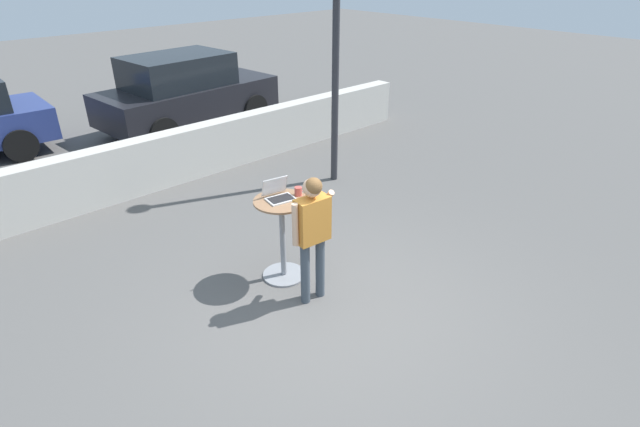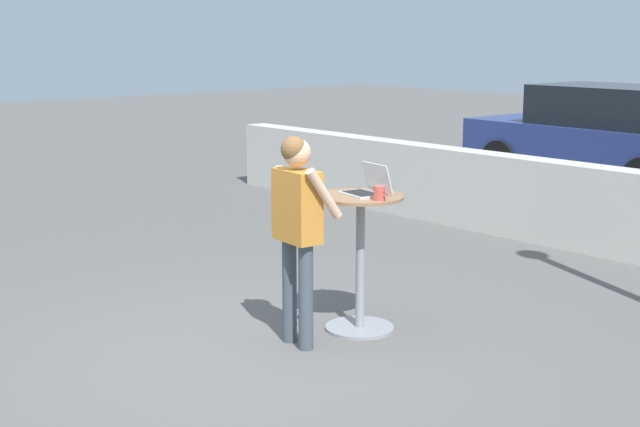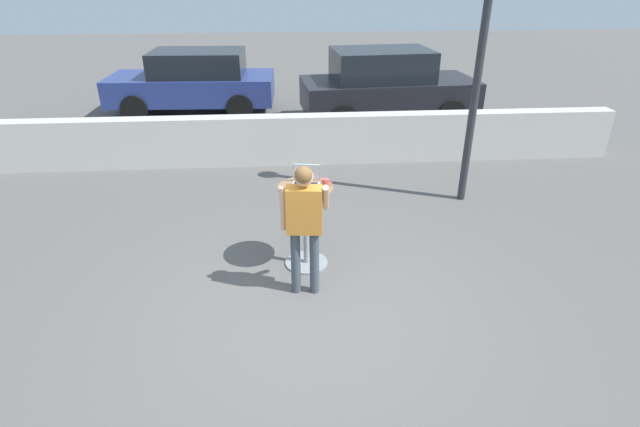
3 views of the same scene
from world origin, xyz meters
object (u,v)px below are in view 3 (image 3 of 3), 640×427
at_px(standing_person, 304,216).
at_px(parked_car_further_down, 194,81).
at_px(street_lamp, 488,3).
at_px(cafe_table, 306,220).
at_px(coffee_mug, 326,183).
at_px(laptop, 306,181).
at_px(parked_car_near_street, 386,86).

height_order(standing_person, parked_car_further_down, standing_person).
bearing_deg(street_lamp, standing_person, -138.25).
bearing_deg(street_lamp, cafe_table, -145.86).
xyz_separation_m(coffee_mug, street_lamp, (2.40, 1.83, 1.85)).
bearing_deg(laptop, parked_car_near_street, 70.42).
bearing_deg(cafe_table, laptop, 80.55).
relative_size(coffee_mug, parked_car_further_down, 0.03).
relative_size(laptop, parked_car_near_street, 0.09).
bearing_deg(parked_car_near_street, street_lamp, -84.78).
xyz_separation_m(cafe_table, laptop, (0.01, 0.06, 0.51)).
xyz_separation_m(cafe_table, street_lamp, (2.64, 1.79, 2.36)).
distance_m(cafe_table, parked_car_further_down, 7.93).
xyz_separation_m(standing_person, parked_car_near_street, (2.27, 6.90, -0.14)).
relative_size(laptop, parked_car_further_down, 0.09).
height_order(parked_car_near_street, parked_car_further_down, parked_car_near_street).
relative_size(cafe_table, coffee_mug, 8.35).
bearing_deg(parked_car_further_down, coffee_mug, -70.36).
distance_m(coffee_mug, parked_car_near_street, 6.65).
xyz_separation_m(laptop, parked_car_near_street, (2.22, 6.24, -0.28)).
bearing_deg(parked_car_further_down, street_lamp, -48.39).
distance_m(parked_car_near_street, parked_car_further_down, 4.85).
bearing_deg(parked_car_further_down, cafe_table, -71.90).
xyz_separation_m(cafe_table, parked_car_further_down, (-2.46, 7.54, 0.16)).
distance_m(laptop, standing_person, 0.68).
height_order(cafe_table, street_lamp, street_lamp).
height_order(laptop, parked_car_further_down, parked_car_further_down).
height_order(standing_person, parked_car_near_street, parked_car_near_street).
height_order(cafe_table, laptop, laptop).
bearing_deg(standing_person, parked_car_further_down, 106.55).
bearing_deg(parked_car_near_street, parked_car_further_down, 165.21).
bearing_deg(cafe_table, coffee_mug, -8.72).
xyz_separation_m(cafe_table, coffee_mug, (0.24, -0.04, 0.51)).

